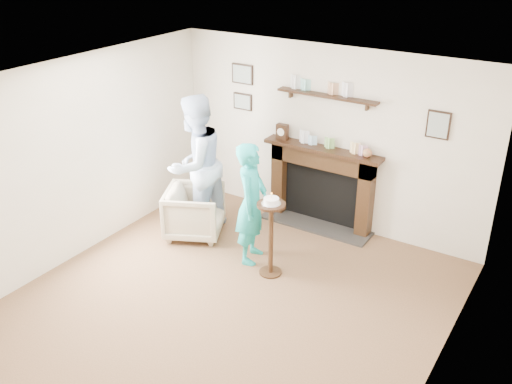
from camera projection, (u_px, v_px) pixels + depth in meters
ground at (222, 309)px, 6.31m from camera, size 5.00×5.00×0.00m
room_shell at (255, 153)px, 6.15m from camera, size 4.54×5.02×2.52m
armchair at (196, 234)px, 7.85m from camera, size 0.99×0.98×0.68m
man at (198, 227)px, 8.02m from camera, size 0.79×0.98×1.91m
woman at (252, 258)px, 7.29m from camera, size 0.52×0.65×1.56m
pedestal_table at (271, 225)px, 6.69m from camera, size 0.34×0.34×1.08m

